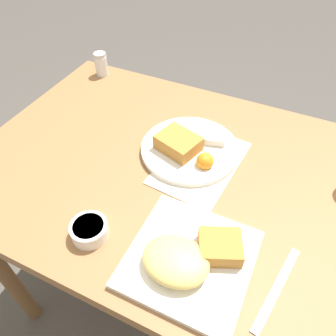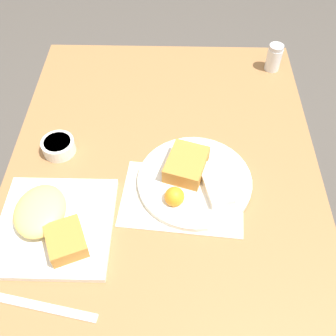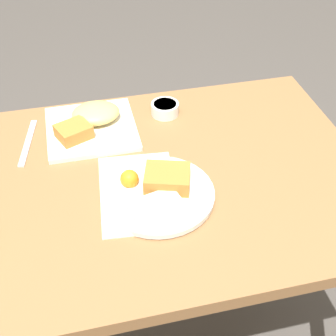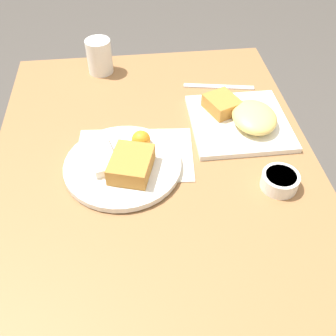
{
  "view_description": "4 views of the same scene",
  "coord_description": "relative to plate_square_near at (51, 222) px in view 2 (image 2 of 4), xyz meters",
  "views": [
    {
      "loc": [
        0.24,
        -0.53,
        1.37
      ],
      "look_at": [
        0.0,
        -0.03,
        0.79
      ],
      "focal_mm": 35.0,
      "sensor_mm": 36.0,
      "label": 1
    },
    {
      "loc": [
        0.56,
        0.03,
        1.5
      ],
      "look_at": [
        -0.01,
        0.01,
        0.79
      ],
      "focal_mm": 42.0,
      "sensor_mm": 36.0,
      "label": 2
    },
    {
      "loc": [
        0.17,
        0.83,
        1.53
      ],
      "look_at": [
        -0.02,
        0.03,
        0.81
      ],
      "focal_mm": 50.0,
      "sensor_mm": 36.0,
      "label": 3
    },
    {
      "loc": [
        -0.61,
        0.04,
        1.39
      ],
      "look_at": [
        -0.03,
        -0.02,
        0.8
      ],
      "focal_mm": 42.0,
      "sensor_mm": 36.0,
      "label": 4
    }
  ],
  "objects": [
    {
      "name": "ground_plane",
      "position": [
        -0.14,
        0.23,
        -0.78
      ],
      "size": [
        8.0,
        8.0,
        0.0
      ],
      "primitive_type": "plane",
      "color": "#4C4742"
    },
    {
      "name": "dining_table",
      "position": [
        -0.14,
        0.23,
        -0.12
      ],
      "size": [
        1.04,
        0.75,
        0.76
      ],
      "color": "olive",
      "rests_on": "ground_plane"
    },
    {
      "name": "menu_card",
      "position": [
        -0.08,
        0.28,
        -0.02
      ],
      "size": [
        0.2,
        0.29,
        0.0
      ],
      "rotation": [
        0.0,
        0.0,
        -0.09
      ],
      "color": "beige",
      "rests_on": "dining_table"
    },
    {
      "name": "plate_square_near",
      "position": [
        0.0,
        0.0,
        0.0
      ],
      "size": [
        0.24,
        0.24,
        0.06
      ],
      "color": "white",
      "rests_on": "dining_table"
    },
    {
      "name": "plate_oval_far",
      "position": [
        -0.12,
        0.3,
        -0.0
      ],
      "size": [
        0.26,
        0.26,
        0.05
      ],
      "color": "white",
      "rests_on": "menu_card"
    },
    {
      "name": "sauce_ramekin",
      "position": [
        -0.21,
        -0.03,
        -0.0
      ],
      "size": [
        0.08,
        0.08,
        0.03
      ],
      "color": "white",
      "rests_on": "dining_table"
    },
    {
      "name": "salt_shaker",
      "position": [
        -0.56,
        0.54,
        0.01
      ],
      "size": [
        0.04,
        0.04,
        0.08
      ],
      "color": "white",
      "rests_on": "dining_table"
    },
    {
      "name": "butter_knife",
      "position": [
        0.17,
        0.02,
        -0.02
      ],
      "size": [
        0.05,
        0.2,
        0.0
      ],
      "rotation": [
        0.0,
        0.0,
        1.39
      ],
      "color": "silver",
      "rests_on": "dining_table"
    }
  ]
}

